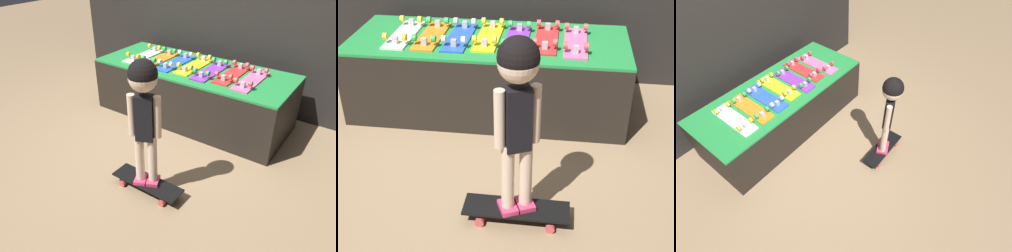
# 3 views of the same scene
# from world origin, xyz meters

# --- Properties ---
(ground_plane) EXTENTS (16.00, 16.00, 0.00)m
(ground_plane) POSITION_xyz_m (0.00, 0.00, 0.00)
(ground_plane) COLOR #9E7F5B
(display_rack) EXTENTS (2.13, 0.86, 0.60)m
(display_rack) POSITION_xyz_m (0.00, 0.56, 0.30)
(display_rack) COLOR black
(display_rack) RESTS_ON ground_plane
(skateboard_white_on_rack) EXTENTS (0.18, 0.60, 0.09)m
(skateboard_white_on_rack) POSITION_xyz_m (-0.66, 0.54, 0.62)
(skateboard_white_on_rack) COLOR white
(skateboard_white_on_rack) RESTS_ON display_rack
(skateboard_orange_on_rack) EXTENTS (0.18, 0.60, 0.09)m
(skateboard_orange_on_rack) POSITION_xyz_m (-0.44, 0.54, 0.62)
(skateboard_orange_on_rack) COLOR orange
(skateboard_orange_on_rack) RESTS_ON display_rack
(skateboard_blue_on_rack) EXTENTS (0.18, 0.60, 0.09)m
(skateboard_blue_on_rack) POSITION_xyz_m (-0.22, 0.55, 0.62)
(skateboard_blue_on_rack) COLOR blue
(skateboard_blue_on_rack) RESTS_ON display_rack
(skateboard_yellow_on_rack) EXTENTS (0.18, 0.60, 0.09)m
(skateboard_yellow_on_rack) POSITION_xyz_m (-0.00, 0.58, 0.62)
(skateboard_yellow_on_rack) COLOR yellow
(skateboard_yellow_on_rack) RESTS_ON display_rack
(skateboard_purple_on_rack) EXTENTS (0.18, 0.60, 0.09)m
(skateboard_purple_on_rack) POSITION_xyz_m (0.22, 0.54, 0.62)
(skateboard_purple_on_rack) COLOR purple
(skateboard_purple_on_rack) RESTS_ON display_rack
(skateboard_red_on_rack) EXTENTS (0.18, 0.60, 0.09)m
(skateboard_red_on_rack) POSITION_xyz_m (0.44, 0.59, 0.62)
(skateboard_red_on_rack) COLOR red
(skateboard_red_on_rack) RESTS_ON display_rack
(skateboard_pink_on_rack) EXTENTS (0.18, 0.60, 0.09)m
(skateboard_pink_on_rack) POSITION_xyz_m (0.66, 0.54, 0.62)
(skateboard_pink_on_rack) COLOR pink
(skateboard_pink_on_rack) RESTS_ON display_rack
(skateboard_on_floor) EXTENTS (0.61, 0.19, 0.09)m
(skateboard_on_floor) POSITION_xyz_m (0.37, -0.74, 0.07)
(skateboard_on_floor) COLOR black
(skateboard_on_floor) RESTS_ON ground_plane
(child) EXTENTS (0.23, 0.21, 1.04)m
(child) POSITION_xyz_m (0.37, -0.74, 0.82)
(child) COLOR #E03D6B
(child) RESTS_ON skateboard_on_floor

